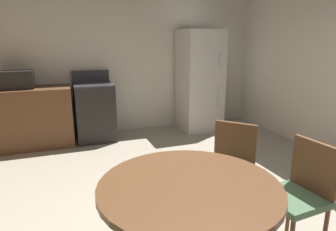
{
  "coord_description": "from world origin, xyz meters",
  "views": [
    {
      "loc": [
        -0.85,
        -2.08,
        1.6
      ],
      "look_at": [
        0.15,
        0.63,
        0.85
      ],
      "focal_mm": 31.6,
      "sensor_mm": 36.0,
      "label": 1
    }
  ],
  "objects_px": {
    "microwave": "(17,80)",
    "dining_table": "(189,208)",
    "refrigerator": "(200,81)",
    "chair_east": "(300,190)",
    "chair_northeast": "(231,165)",
    "oven_range": "(95,111)"
  },
  "relations": [
    {
      "from": "dining_table",
      "to": "microwave",
      "type": "bearing_deg",
      "value": 110.74
    },
    {
      "from": "refrigerator",
      "to": "dining_table",
      "type": "bearing_deg",
      "value": -117.07
    },
    {
      "from": "microwave",
      "to": "dining_table",
      "type": "xyz_separation_m",
      "value": [
        1.25,
        -3.29,
        -0.43
      ]
    },
    {
      "from": "microwave",
      "to": "oven_range",
      "type": "bearing_deg",
      "value": 0.19
    },
    {
      "from": "dining_table",
      "to": "refrigerator",
      "type": "bearing_deg",
      "value": 62.93
    },
    {
      "from": "refrigerator",
      "to": "chair_east",
      "type": "distance_m",
      "value": 3.27
    },
    {
      "from": "chair_east",
      "to": "microwave",
      "type": "bearing_deg",
      "value": -60.03
    },
    {
      "from": "chair_northeast",
      "to": "microwave",
      "type": "bearing_deg",
      "value": -96.19
    },
    {
      "from": "refrigerator",
      "to": "chair_northeast",
      "type": "bearing_deg",
      "value": -110.2
    },
    {
      "from": "dining_table",
      "to": "chair_northeast",
      "type": "xyz_separation_m",
      "value": [
        0.7,
        0.64,
        -0.09
      ]
    },
    {
      "from": "dining_table",
      "to": "chair_east",
      "type": "distance_m",
      "value": 0.95
    },
    {
      "from": "microwave",
      "to": "chair_northeast",
      "type": "xyz_separation_m",
      "value": [
        1.95,
        -2.65,
        -0.53
      ]
    },
    {
      "from": "dining_table",
      "to": "chair_northeast",
      "type": "distance_m",
      "value": 0.95
    },
    {
      "from": "chair_east",
      "to": "chair_northeast",
      "type": "xyz_separation_m",
      "value": [
        -0.25,
        0.57,
        0.0
      ]
    },
    {
      "from": "microwave",
      "to": "dining_table",
      "type": "bearing_deg",
      "value": -69.26
    },
    {
      "from": "oven_range",
      "to": "microwave",
      "type": "bearing_deg",
      "value": -179.81
    },
    {
      "from": "chair_east",
      "to": "chair_northeast",
      "type": "distance_m",
      "value": 0.62
    },
    {
      "from": "oven_range",
      "to": "microwave",
      "type": "relative_size",
      "value": 2.5
    },
    {
      "from": "microwave",
      "to": "chair_east",
      "type": "relative_size",
      "value": 0.51
    },
    {
      "from": "oven_range",
      "to": "chair_northeast",
      "type": "relative_size",
      "value": 1.26
    },
    {
      "from": "oven_range",
      "to": "dining_table",
      "type": "height_order",
      "value": "oven_range"
    },
    {
      "from": "refrigerator",
      "to": "dining_table",
      "type": "xyz_separation_m",
      "value": [
        -1.66,
        -3.24,
        -0.28
      ]
    }
  ]
}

